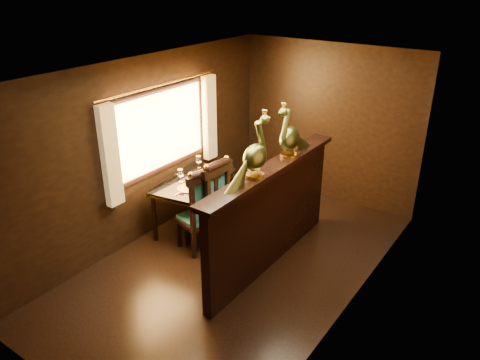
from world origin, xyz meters
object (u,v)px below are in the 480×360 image
Objects in this scene: chair_right at (214,203)px; peacock_right at (290,128)px; chair_left at (201,209)px; dining_table at (194,185)px; peacock_left at (255,146)px.

peacock_right is (0.81, 0.51, 1.04)m from chair_right.
peacock_right is at bearing 35.74° from chair_right.
chair_right is 1.41m from peacock_right.
chair_left is at bearing -142.25° from peacock_right.
dining_table is 0.68m from chair_left.
chair_right is (0.57, -0.28, -0.00)m from dining_table.
peacock_left reaches higher than dining_table.
chair_left is at bearing 174.54° from peacock_left.
chair_left reaches higher than dining_table.
dining_table is 0.63m from chair_right.
chair_left is 1.68× the size of peacock_left.
chair_right is at bearing -148.01° from peacock_right.
peacock_left reaches higher than chair_right.
chair_right is (0.07, 0.17, 0.04)m from chair_left.
peacock_left is at bearing -13.91° from chair_right.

